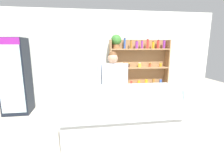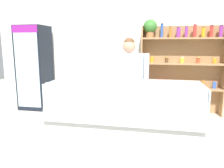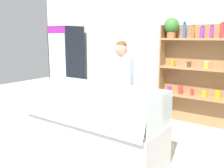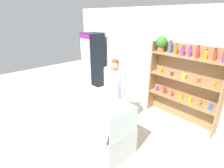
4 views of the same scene
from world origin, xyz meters
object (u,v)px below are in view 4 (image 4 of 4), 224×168
shelving_unit (181,76)px  shop_clerk (114,87)px  drinks_fridge (93,60)px  deli_display_case (90,123)px

shelving_unit → shop_clerk: bearing=-124.1°
shelving_unit → drinks_fridge: bearing=-175.7°
drinks_fridge → shelving_unit: size_ratio=0.95×
drinks_fridge → shop_clerk: drinks_fridge is taller
drinks_fridge → shop_clerk: (2.34, -1.08, -0.01)m
deli_display_case → drinks_fridge: bearing=142.6°
shelving_unit → deli_display_case: (-0.87, -2.04, -0.84)m
drinks_fridge → shelving_unit: 3.25m
drinks_fridge → deli_display_case: 3.04m
deli_display_case → shop_clerk: (-0.02, 0.72, 0.64)m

